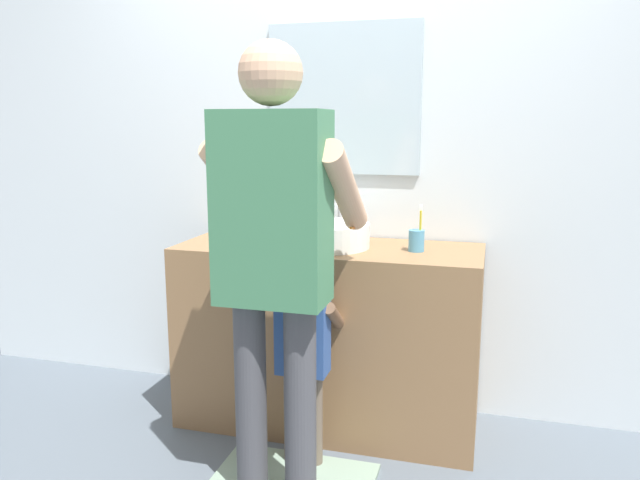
{
  "coord_description": "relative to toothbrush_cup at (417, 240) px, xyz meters",
  "views": [
    {
      "loc": [
        0.71,
        -2.38,
        1.43
      ],
      "look_at": [
        0.0,
        0.15,
        0.92
      ],
      "focal_mm": 34.53,
      "sensor_mm": 36.0,
      "label": 1
    }
  ],
  "objects": [
    {
      "name": "soap_bottle",
      "position": [
        -0.75,
        0.05,
        0.02
      ],
      "size": [
        0.06,
        0.06,
        0.17
      ],
      "color": "#66B2D1",
      "rests_on": "vanity_cabinet"
    },
    {
      "name": "adult_parent",
      "position": [
        -0.43,
        -0.64,
        0.1
      ],
      "size": [
        0.53,
        0.56,
        1.7
      ],
      "color": "#47474C",
      "rests_on": "ground"
    },
    {
      "name": "back_wall",
      "position": [
        -0.4,
        0.33,
        0.43
      ],
      "size": [
        4.4,
        0.1,
        2.7
      ],
      "color": "silver",
      "rests_on": "ground"
    },
    {
      "name": "sink_basin",
      "position": [
        -0.4,
        -0.01,
        0.01
      ],
      "size": [
        0.38,
        0.38,
        0.11
      ],
      "color": "silver",
      "rests_on": "vanity_cabinet"
    },
    {
      "name": "faucet",
      "position": [
        -0.4,
        0.22,
        0.03
      ],
      "size": [
        0.18,
        0.14,
        0.18
      ],
      "color": "#B7BABF",
      "rests_on": "vanity_cabinet"
    },
    {
      "name": "child_toddler",
      "position": [
        -0.4,
        -0.4,
        -0.38
      ],
      "size": [
        0.28,
        0.28,
        0.9
      ],
      "color": "#6B5B4C",
      "rests_on": "ground"
    },
    {
      "name": "vanity_cabinet",
      "position": [
        -0.4,
        0.01,
        -0.48
      ],
      "size": [
        1.39,
        0.54,
        0.87
      ],
      "primitive_type": "cube",
      "color": "olive",
      "rests_on": "ground"
    },
    {
      "name": "toothbrush_cup",
      "position": [
        0.0,
        0.0,
        0.0
      ],
      "size": [
        0.07,
        0.07,
        0.21
      ],
      "color": "#4C8EB2",
      "rests_on": "vanity_cabinet"
    },
    {
      "name": "ground_plane",
      "position": [
        -0.4,
        -0.29,
        -0.92
      ],
      "size": [
        14.0,
        14.0,
        0.0
      ],
      "primitive_type": "plane",
      "color": "slate"
    }
  ]
}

